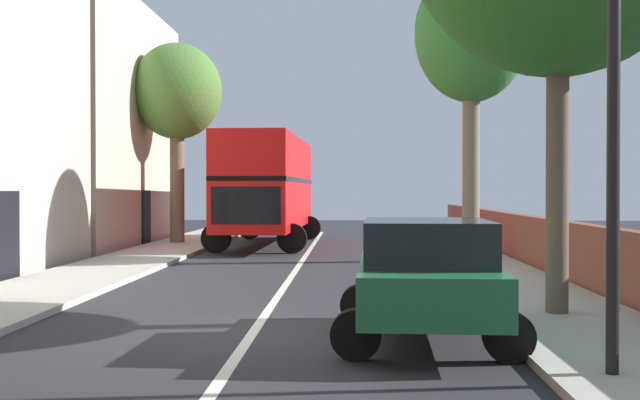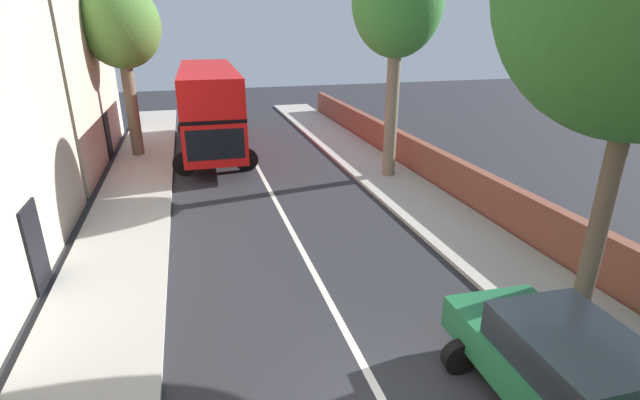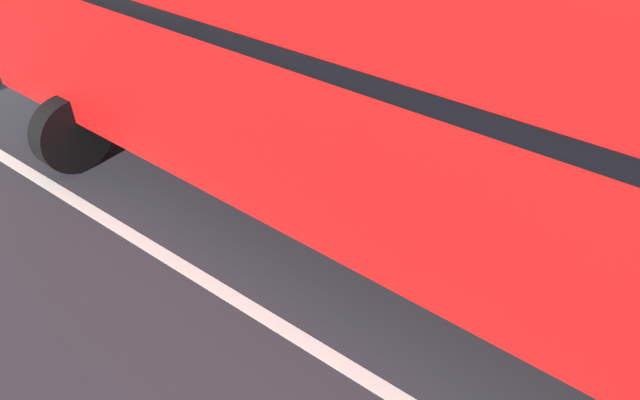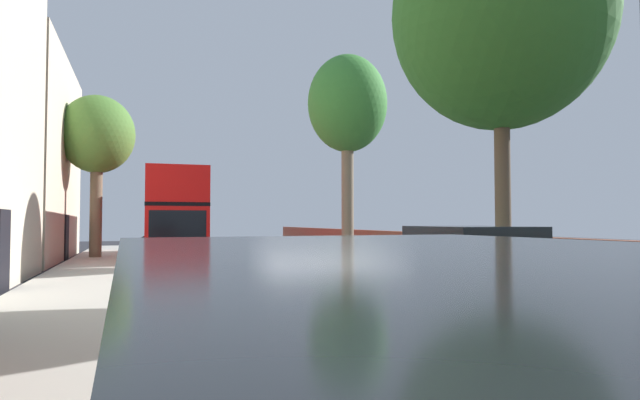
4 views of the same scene
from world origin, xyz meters
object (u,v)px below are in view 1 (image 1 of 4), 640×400
at_px(street_tree_right_5, 471,37).
at_px(lamppost_right, 614,35).
at_px(parked_car_green_right_3, 426,273).
at_px(street_tree_left_2, 177,94).
at_px(double_decker_bus, 268,184).

height_order(street_tree_right_5, lamppost_right, street_tree_right_5).
bearing_deg(parked_car_green_right_3, street_tree_left_2, 112.61).
relative_size(street_tree_left_2, street_tree_right_5, 0.87).
xyz_separation_m(double_decker_bus, parked_car_green_right_3, (4.20, -18.45, -1.39)).
bearing_deg(street_tree_right_5, double_decker_bus, 137.60).
bearing_deg(lamppost_right, street_tree_right_5, 87.14).
bearing_deg(street_tree_left_2, parked_car_green_right_3, -67.39).
bearing_deg(lamppost_right, street_tree_left_2, 114.60).
bearing_deg(lamppost_right, parked_car_green_right_3, 128.59).
xyz_separation_m(parked_car_green_right_3, street_tree_right_5, (2.53, 12.31, 5.71)).
xyz_separation_m(street_tree_left_2, street_tree_right_5, (10.24, -6.22, 0.88)).
xyz_separation_m(double_decker_bus, lamppost_right, (6.00, -20.71, 1.45)).
xyz_separation_m(parked_car_green_right_3, lamppost_right, (1.80, -2.26, 2.84)).
height_order(street_tree_left_2, lamppost_right, street_tree_left_2).
height_order(double_decker_bus, street_tree_left_2, street_tree_left_2).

